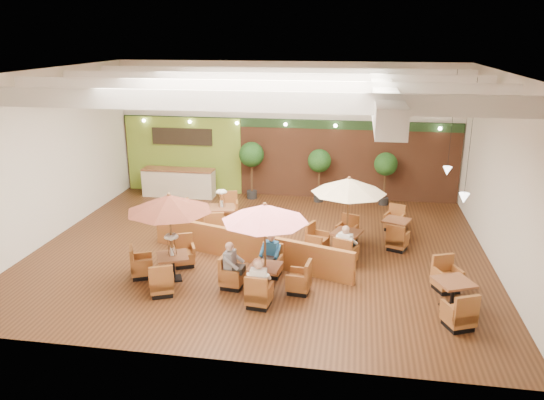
% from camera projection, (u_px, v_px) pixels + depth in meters
% --- Properties ---
extents(room, '(14.04, 14.00, 5.52)m').
position_uv_depth(room, '(274.00, 129.00, 16.84)').
color(room, '#381E0F').
rests_on(room, ground).
extents(service_counter, '(3.00, 0.75, 1.18)m').
position_uv_depth(service_counter, '(179.00, 183.00, 22.13)').
color(service_counter, beige).
rests_on(service_counter, ground).
extents(booth_divider, '(6.44, 2.30, 0.93)m').
position_uv_depth(booth_divider, '(248.00, 247.00, 15.81)').
color(booth_divider, brown).
rests_on(booth_divider, ground).
extents(table_0, '(2.48, 2.63, 2.52)m').
position_uv_depth(table_0, '(168.00, 218.00, 14.25)').
color(table_0, brown).
rests_on(table_0, ground).
extents(table_1, '(2.45, 2.45, 2.47)m').
position_uv_depth(table_1, '(265.00, 231.00, 13.65)').
color(table_1, brown).
rests_on(table_1, ground).
extents(table_2, '(2.43, 2.57, 2.48)m').
position_uv_depth(table_2, '(346.00, 198.00, 16.00)').
color(table_2, brown).
rests_on(table_2, ground).
extents(table_3, '(1.91, 2.75, 1.56)m').
position_uv_depth(table_3, '(215.00, 215.00, 18.56)').
color(table_3, brown).
rests_on(table_3, ground).
extents(table_4, '(1.11, 2.70, 0.94)m').
position_uv_depth(table_4, '(452.00, 295.00, 13.14)').
color(table_4, brown).
rests_on(table_4, ground).
extents(table_5, '(1.03, 2.52, 0.88)m').
position_uv_depth(table_5, '(396.00, 230.00, 17.52)').
color(table_5, brown).
rests_on(table_5, ground).
extents(topiary_0, '(1.02, 1.02, 2.36)m').
position_uv_depth(topiary_0, '(252.00, 157.00, 21.49)').
color(topiary_0, black).
rests_on(topiary_0, ground).
extents(topiary_1, '(0.93, 0.93, 2.16)m').
position_uv_depth(topiary_1, '(319.00, 163.00, 21.11)').
color(topiary_1, black).
rests_on(topiary_1, ground).
extents(topiary_2, '(0.91, 0.91, 2.12)m').
position_uv_depth(topiary_2, '(386.00, 166.00, 20.72)').
color(topiary_2, black).
rests_on(topiary_2, ground).
extents(diner_0, '(0.41, 0.33, 0.84)m').
position_uv_depth(diner_0, '(259.00, 278.00, 13.09)').
color(diner_0, white).
rests_on(diner_0, ground).
extents(diner_1, '(0.41, 0.35, 0.79)m').
position_uv_depth(diner_1, '(271.00, 251.00, 14.78)').
color(diner_1, '#24629D').
rests_on(diner_1, ground).
extents(diner_2, '(0.36, 0.43, 0.85)m').
position_uv_depth(diner_2, '(232.00, 261.00, 14.07)').
color(diner_2, gray).
rests_on(diner_2, ground).
extents(diner_3, '(0.41, 0.38, 0.73)m').
position_uv_depth(diner_3, '(346.00, 242.00, 15.46)').
color(diner_3, '#24629D').
rests_on(diner_3, ground).
extents(diner_4, '(0.44, 0.43, 0.79)m').
position_uv_depth(diner_4, '(346.00, 241.00, 15.45)').
color(diner_4, white).
rests_on(diner_4, ground).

